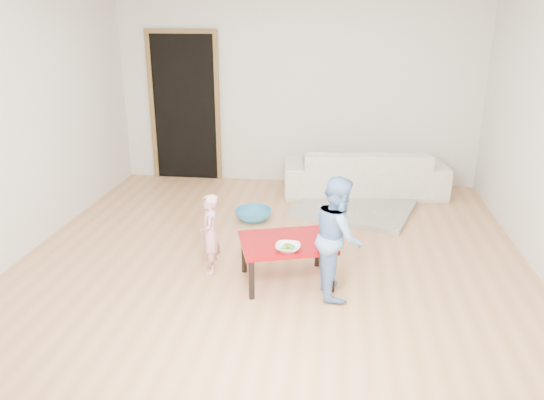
% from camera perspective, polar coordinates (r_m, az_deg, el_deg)
% --- Properties ---
extents(floor, '(5.00, 5.00, 0.01)m').
position_cam_1_polar(floor, '(5.43, 0.27, -5.77)').
color(floor, tan).
rests_on(floor, ground).
extents(back_wall, '(5.00, 0.02, 2.60)m').
position_cam_1_polar(back_wall, '(7.47, 2.72, 11.66)').
color(back_wall, silver).
rests_on(back_wall, floor).
extents(left_wall, '(0.02, 5.00, 2.60)m').
position_cam_1_polar(left_wall, '(5.87, -24.96, 7.70)').
color(left_wall, silver).
rests_on(left_wall, floor).
extents(doorway, '(1.02, 0.08, 2.11)m').
position_cam_1_polar(doorway, '(7.79, -9.32, 9.70)').
color(doorway, brown).
rests_on(doorway, back_wall).
extents(sofa, '(2.21, 1.07, 0.62)m').
position_cam_1_polar(sofa, '(7.22, 9.85, 3.07)').
color(sofa, '#EFE3CF').
rests_on(sofa, floor).
extents(cushion, '(0.45, 0.41, 0.11)m').
position_cam_1_polar(cushion, '(7.04, 6.62, 4.09)').
color(cushion, orange).
rests_on(cushion, sofa).
extents(red_table, '(0.95, 0.82, 0.41)m').
position_cam_1_polar(red_table, '(4.82, 1.58, -6.58)').
color(red_table, maroon).
rests_on(red_table, floor).
extents(bowl, '(0.21, 0.21, 0.05)m').
position_cam_1_polar(bowl, '(4.53, 1.72, -5.14)').
color(bowl, white).
rests_on(bowl, red_table).
extents(broccoli, '(0.12, 0.12, 0.06)m').
position_cam_1_polar(broccoli, '(4.53, 1.73, -5.12)').
color(broccoli, '#2D5919').
rests_on(broccoli, red_table).
extents(child_pink, '(0.24, 0.31, 0.77)m').
position_cam_1_polar(child_pink, '(4.95, -6.71, -3.65)').
color(child_pink, '#DC647F').
rests_on(child_pink, floor).
extents(child_blue, '(0.48, 0.57, 1.06)m').
position_cam_1_polar(child_blue, '(4.53, 7.10, -3.92)').
color(child_blue, '#5A96D1').
rests_on(child_blue, floor).
extents(basin, '(0.43, 0.43, 0.13)m').
position_cam_1_polar(basin, '(6.26, -2.01, -1.60)').
color(basin, teal).
rests_on(basin, floor).
extents(blanket, '(1.62, 1.47, 0.07)m').
position_cam_1_polar(blanket, '(6.62, 8.81, -0.91)').
color(blanket, '#B2AD9D').
rests_on(blanket, floor).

